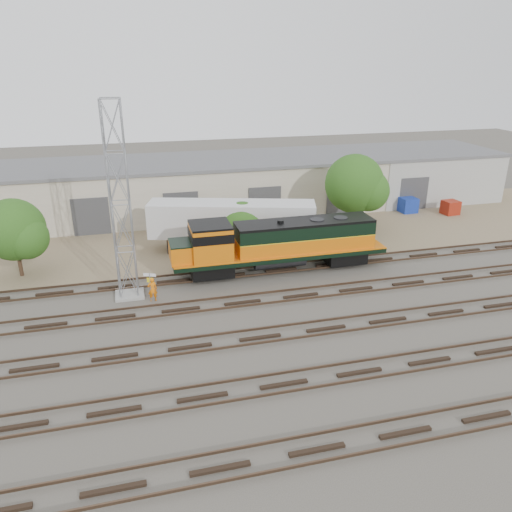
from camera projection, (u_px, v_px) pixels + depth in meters
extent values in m
plane|color=#47423A|center=(308.00, 307.00, 32.00)|extent=(140.00, 140.00, 0.00)
cube|color=#726047|center=(252.00, 232.00, 45.48)|extent=(80.00, 16.00, 0.02)
cube|color=black|center=(405.00, 433.00, 21.19)|extent=(80.00, 2.40, 0.14)
cube|color=#4C3828|center=(415.00, 442.00, 20.46)|extent=(80.00, 0.08, 0.14)
cube|color=#4C3828|center=(397.00, 419.00, 21.81)|extent=(80.00, 0.08, 0.14)
cube|color=black|center=(359.00, 372.00, 25.23)|extent=(80.00, 2.40, 0.14)
cube|color=#4C3828|center=(366.00, 379.00, 24.51)|extent=(80.00, 0.08, 0.14)
cube|color=#4C3828|center=(353.00, 362.00, 25.86)|extent=(80.00, 0.08, 0.14)
cube|color=black|center=(326.00, 329.00, 29.28)|extent=(80.00, 2.40, 0.14)
cube|color=#4C3828|center=(331.00, 333.00, 28.55)|extent=(80.00, 0.08, 0.14)
cube|color=#4C3828|center=(321.00, 320.00, 29.90)|extent=(80.00, 0.08, 0.14)
cube|color=black|center=(301.00, 296.00, 33.32)|extent=(80.00, 2.40, 0.14)
cube|color=#4C3828|center=(305.00, 299.00, 32.60)|extent=(80.00, 0.08, 0.14)
cube|color=#4C3828|center=(297.00, 289.00, 33.94)|extent=(80.00, 0.08, 0.14)
cube|color=black|center=(281.00, 270.00, 37.37)|extent=(80.00, 2.40, 0.14)
cube|color=#4C3828|center=(284.00, 272.00, 36.64)|extent=(80.00, 0.08, 0.14)
cube|color=#4C3828|center=(278.00, 264.00, 37.99)|extent=(80.00, 0.08, 0.14)
cube|color=beige|center=(233.00, 185.00, 51.74)|extent=(58.00, 10.00, 5.00)
cube|color=#59595B|center=(233.00, 160.00, 50.76)|extent=(58.40, 10.40, 0.30)
cube|color=#999993|center=(448.00, 184.00, 52.29)|extent=(14.00, 0.10, 5.00)
cube|color=#333335|center=(91.00, 217.00, 44.26)|extent=(3.20, 0.12, 3.40)
cube|color=#333335|center=(181.00, 210.00, 46.11)|extent=(3.20, 0.12, 3.40)
cube|color=#333335|center=(265.00, 204.00, 47.95)|extent=(3.20, 0.12, 3.40)
cube|color=#333335|center=(342.00, 199.00, 49.80)|extent=(3.20, 0.12, 3.40)
cube|color=#333335|center=(413.00, 194.00, 51.65)|extent=(3.20, 0.12, 3.40)
cube|color=black|center=(212.00, 268.00, 35.90)|extent=(2.99, 2.24, 0.93)
cube|color=black|center=(344.00, 255.00, 38.28)|extent=(2.99, 2.24, 0.93)
cube|color=black|center=(280.00, 254.00, 36.86)|extent=(15.88, 2.80, 0.33)
cylinder|color=black|center=(280.00, 261.00, 37.07)|extent=(3.92, 1.03, 1.03)
cube|color=#CF6209|center=(304.00, 242.00, 37.02)|extent=(10.27, 2.43, 1.12)
cube|color=black|center=(305.00, 229.00, 36.63)|extent=(10.27, 2.43, 0.93)
cube|color=black|center=(305.00, 222.00, 36.43)|extent=(10.27, 2.43, 0.19)
cube|color=#CF6209|center=(211.00, 242.00, 35.16)|extent=(2.80, 2.80, 2.43)
cube|color=black|center=(210.00, 225.00, 34.68)|extent=(2.80, 2.80, 0.15)
cube|color=#CF6209|center=(181.00, 252.00, 34.87)|extent=(1.49, 2.24, 1.31)
cube|color=gray|center=(130.00, 294.00, 33.50)|extent=(1.87, 1.87, 0.20)
cylinder|color=gray|center=(111.00, 201.00, 31.52)|extent=(0.09, 0.09, 12.50)
cylinder|color=gray|center=(129.00, 200.00, 31.78)|extent=(0.09, 0.09, 12.50)
cylinder|color=gray|center=(111.00, 206.00, 30.49)|extent=(0.09, 0.09, 12.50)
cylinder|color=gray|center=(130.00, 204.00, 30.75)|extent=(0.09, 0.09, 12.50)
cylinder|color=gray|center=(151.00, 287.00, 32.34)|extent=(0.06, 0.06, 2.03)
cube|color=white|center=(150.00, 275.00, 32.01)|extent=(0.78, 0.34, 0.20)
cube|color=yellow|center=(150.00, 280.00, 32.15)|extent=(0.40, 0.19, 0.32)
imported|color=orange|center=(152.00, 289.00, 32.47)|extent=(0.61, 0.40, 1.66)
cube|color=silver|center=(232.00, 219.00, 40.25)|extent=(13.53, 6.33, 2.77)
cube|color=black|center=(296.00, 245.00, 40.90)|extent=(3.08, 3.15, 1.02)
cube|color=black|center=(168.00, 247.00, 40.23)|extent=(0.15, 0.15, 1.33)
cube|color=black|center=(173.00, 238.00, 42.13)|extent=(0.15, 0.15, 1.33)
cube|color=#16309A|center=(408.00, 205.00, 51.13)|extent=(1.66, 1.56, 1.50)
cube|color=maroon|center=(450.00, 207.00, 50.51)|extent=(1.62, 1.53, 1.40)
cylinder|color=#382619|center=(20.00, 263.00, 36.14)|extent=(0.28, 0.28, 2.02)
sphere|color=#214C15|center=(13.00, 230.00, 35.18)|extent=(4.42, 4.42, 4.42)
sphere|color=#214C15|center=(26.00, 237.00, 34.96)|extent=(3.09, 3.09, 3.09)
cylinder|color=#382619|center=(243.00, 249.00, 41.09)|extent=(0.30, 0.30, 0.40)
sphere|color=#214C15|center=(243.00, 229.00, 40.44)|extent=(4.42, 4.42, 4.42)
sphere|color=#214C15|center=(255.00, 235.00, 40.21)|extent=(3.09, 3.09, 3.09)
cylinder|color=#382619|center=(352.00, 217.00, 45.39)|extent=(0.30, 0.30, 2.61)
sphere|color=#214C15|center=(354.00, 184.00, 44.22)|extent=(5.22, 5.22, 5.22)
sphere|color=#214C15|center=(369.00, 191.00, 43.95)|extent=(3.65, 3.65, 3.65)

